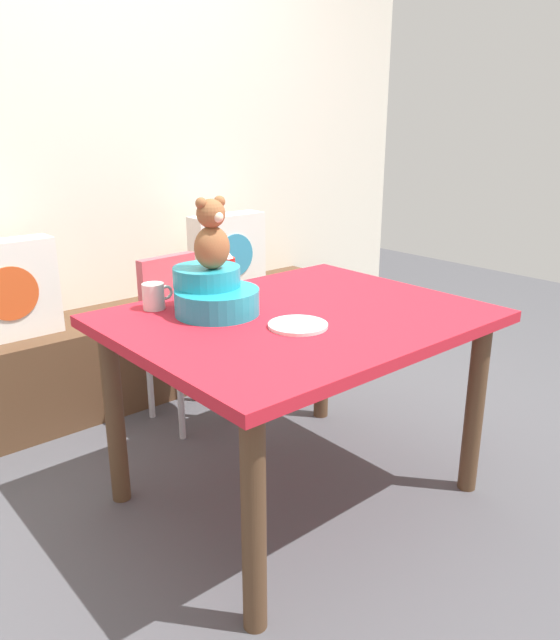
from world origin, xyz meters
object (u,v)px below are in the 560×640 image
(pillow_floral_left, at_px, (5,290))
(pillow_floral_right, at_px, (228,253))
(highchair, at_px, (185,317))
(ketchup_bottle, at_px, (226,274))
(dinner_plate_near, at_px, (298,325))
(infant_seat_teal, at_px, (214,293))
(coffee_mug, at_px, (154,296))
(dining_table, at_px, (298,339))
(teddy_bear, at_px, (212,235))

(pillow_floral_left, distance_m, pillow_floral_right, 1.21)
(highchair, height_order, ketchup_bottle, ketchup_bottle)
(pillow_floral_right, relative_size, dinner_plate_near, 2.20)
(infant_seat_teal, height_order, coffee_mug, infant_seat_teal)
(pillow_floral_right, height_order, coffee_mug, pillow_floral_right)
(ketchup_bottle, bearing_deg, highchair, 79.36)
(highchair, bearing_deg, dinner_plate_near, -98.37)
(dining_table, distance_m, coffee_mug, 0.54)
(pillow_floral_left, height_order, dining_table, pillow_floral_left)
(dining_table, relative_size, infant_seat_teal, 3.81)
(infant_seat_teal, distance_m, teddy_bear, 0.21)
(infant_seat_teal, relative_size, coffee_mug, 2.75)
(pillow_floral_right, bearing_deg, highchair, -143.06)
(highchair, xyz_separation_m, ketchup_bottle, (-0.09, -0.46, 0.31))
(dinner_plate_near, bearing_deg, coffee_mug, 117.28)
(pillow_floral_left, xyz_separation_m, highchair, (0.66, -0.42, -0.16))
(highchair, bearing_deg, coffee_mug, -131.95)
(pillow_floral_left, relative_size, pillow_floral_right, 1.00)
(pillow_floral_left, xyz_separation_m, infant_seat_teal, (0.40, -1.03, 0.13))
(highchair, relative_size, dinner_plate_near, 3.95)
(ketchup_bottle, bearing_deg, teddy_bear, -137.49)
(pillow_floral_left, distance_m, ketchup_bottle, 1.06)
(infant_seat_teal, xyz_separation_m, dinner_plate_near, (0.12, -0.32, -0.07))
(pillow_floral_left, distance_m, teddy_bear, 1.16)
(teddy_bear, distance_m, ketchup_bottle, 0.30)
(pillow_floral_left, height_order, infant_seat_teal, same)
(pillow_floral_left, distance_m, dinner_plate_near, 1.45)
(dining_table, distance_m, ketchup_bottle, 0.41)
(pillow_floral_right, bearing_deg, ketchup_bottle, -126.08)
(pillow_floral_right, distance_m, coffee_mug, 1.28)
(dining_table, relative_size, dinner_plate_near, 6.28)
(highchair, relative_size, coffee_mug, 6.58)
(highchair, xyz_separation_m, teddy_bear, (-0.25, -0.62, 0.50))
(infant_seat_teal, distance_m, coffee_mug, 0.23)
(dining_table, xyz_separation_m, coffee_mug, (-0.36, 0.38, 0.15))
(coffee_mug, bearing_deg, pillow_floral_left, 107.38)
(dining_table, height_order, dinner_plate_near, dinner_plate_near)
(coffee_mug, bearing_deg, teddy_bear, -52.46)
(teddy_bear, bearing_deg, dinner_plate_near, -69.59)
(ketchup_bottle, bearing_deg, pillow_floral_left, 123.09)
(infant_seat_teal, bearing_deg, dinner_plate_near, -69.62)
(pillow_floral_right, bearing_deg, pillow_floral_left, 180.00)
(pillow_floral_right, relative_size, infant_seat_teal, 1.33)
(dining_table, xyz_separation_m, infant_seat_teal, (-0.22, 0.20, 0.17))
(infant_seat_teal, bearing_deg, teddy_bear, -90.00)
(dining_table, height_order, teddy_bear, teddy_bear)
(dining_table, bearing_deg, pillow_floral_left, 116.86)
(coffee_mug, bearing_deg, ketchup_bottle, -4.83)
(dinner_plate_near, bearing_deg, ketchup_bottle, 83.89)
(teddy_bear, height_order, dinner_plate_near, teddy_bear)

